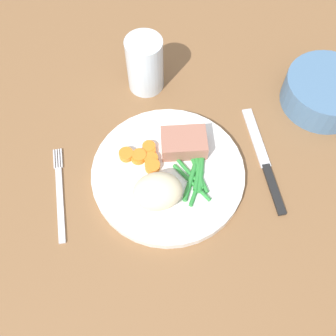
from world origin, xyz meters
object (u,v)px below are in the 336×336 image
dinner_plate (168,173)px  knife (264,161)px  water_glass (145,68)px  salad_bowl (326,90)px  meat_portion (184,143)px  fork (60,194)px

dinner_plate → knife: bearing=-1.0°
dinner_plate → knife: size_ratio=1.20×
water_glass → salad_bowl: water_glass is taller
water_glass → meat_portion: bearing=-76.2°
water_glass → dinner_plate: bearing=-88.4°
meat_portion → water_glass: 16.31cm
fork → dinner_plate: bearing=1.2°
fork → water_glass: water_glass is taller
knife → water_glass: 26.38cm
fork → knife: knife is taller
water_glass → salad_bowl: bearing=-17.4°
meat_portion → water_glass: bearing=103.8°
dinner_plate → fork: size_ratio=1.48×
salad_bowl → knife: bearing=-143.0°
dinner_plate → fork: (-17.52, -0.26, -0.60)cm
dinner_plate → knife: 16.19cm
water_glass → salad_bowl: 31.97cm
dinner_plate → salad_bowl: (29.92, 10.08, 2.26)cm
dinner_plate → knife: (16.18, -0.29, -0.60)cm
dinner_plate → water_glass: (-0.55, 19.66, 3.67)cm
fork → salad_bowl: size_ratio=1.14×
dinner_plate → water_glass: bearing=91.6°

